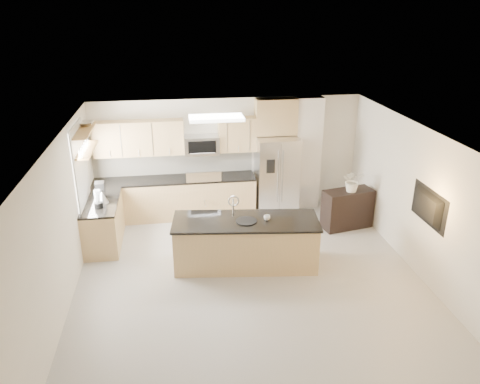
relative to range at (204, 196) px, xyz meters
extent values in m
plane|color=#A5A19D|center=(0.60, -2.92, -0.47)|extent=(6.50, 6.50, 0.00)
cube|color=silver|center=(0.60, -2.92, 2.13)|extent=(6.00, 6.50, 0.02)
cube|color=silver|center=(0.60, 0.33, 0.83)|extent=(6.00, 0.02, 2.60)
cube|color=silver|center=(0.60, -6.17, 0.83)|extent=(6.00, 0.02, 2.60)
cube|color=silver|center=(-2.40, -2.92, 0.83)|extent=(0.02, 6.50, 2.60)
cube|color=silver|center=(3.60, -2.92, 0.83)|extent=(0.02, 6.50, 2.60)
cube|color=tan|center=(-0.63, 0.00, -0.03)|extent=(3.55, 0.65, 0.88)
cube|color=black|center=(-0.63, 0.00, 0.43)|extent=(3.55, 0.66, 0.04)
cube|color=white|center=(-0.63, 0.32, 0.71)|extent=(3.55, 0.02, 0.52)
cube|color=tan|center=(-2.07, -1.07, -0.03)|extent=(0.65, 1.50, 0.88)
cube|color=black|center=(-2.07, -1.07, 0.43)|extent=(0.66, 1.50, 0.04)
cube|color=black|center=(0.00, 0.00, -0.02)|extent=(0.76, 0.64, 0.90)
cube|color=black|center=(0.00, 0.00, 0.44)|extent=(0.76, 0.62, 0.03)
cube|color=silver|center=(0.00, -0.30, 0.56)|extent=(0.76, 0.04, 0.22)
cube|color=tan|center=(-1.34, 0.16, 1.35)|extent=(1.92, 0.33, 0.75)
cube|color=tan|center=(0.79, 0.16, 1.35)|extent=(0.82, 0.33, 0.75)
cube|color=silver|center=(0.00, 0.13, 1.16)|extent=(0.76, 0.40, 0.40)
cube|color=black|center=(0.00, -0.07, 1.16)|extent=(0.60, 0.02, 0.28)
cube|color=silver|center=(1.66, -0.05, 0.42)|extent=(0.92, 0.75, 1.78)
cube|color=gray|center=(1.66, -0.43, 0.42)|extent=(0.02, 0.01, 1.69)
cube|color=black|center=(1.44, -0.44, 0.78)|extent=(0.18, 0.03, 0.30)
cube|color=white|center=(2.42, 0.18, 0.83)|extent=(0.60, 0.30, 2.60)
cube|color=white|center=(-2.38, -1.07, 1.18)|extent=(0.03, 1.05, 1.55)
cube|color=white|center=(-2.37, -1.07, 1.18)|extent=(0.03, 1.15, 1.65)
cube|color=olive|center=(-2.25, -0.97, 1.48)|extent=(0.30, 1.20, 0.04)
cube|color=olive|center=(-2.25, -0.97, 1.85)|extent=(0.30, 1.20, 0.04)
cube|color=white|center=(0.20, -1.32, 2.09)|extent=(1.00, 0.50, 0.06)
cube|color=tan|center=(0.60, -2.29, -0.04)|extent=(2.65, 1.18, 0.87)
cube|color=black|center=(0.60, -2.29, 0.42)|extent=(2.72, 1.25, 0.04)
cube|color=black|center=(0.41, -2.29, 0.40)|extent=(0.54, 0.39, 0.01)
cylinder|color=silver|center=(0.41, -2.07, 0.61)|extent=(0.03, 0.03, 0.34)
torus|color=silver|center=(0.41, -2.13, 0.76)|extent=(0.21, 0.03, 0.21)
cube|color=black|center=(3.01, -1.06, -0.05)|extent=(1.13, 0.65, 0.85)
imported|color=white|center=(0.98, -2.34, 0.48)|extent=(0.13, 0.13, 0.09)
cylinder|color=black|center=(0.60, -2.35, 0.45)|extent=(0.39, 0.39, 0.02)
cylinder|color=black|center=(-2.07, -1.37, 0.50)|extent=(0.16, 0.16, 0.11)
cylinder|color=silver|center=(-2.07, -1.37, 0.68)|extent=(0.12, 0.12, 0.25)
cone|color=silver|center=(-2.02, -1.15, 0.57)|extent=(0.22, 0.22, 0.24)
cylinder|color=black|center=(-2.02, -1.15, 0.70)|extent=(0.04, 0.04, 0.04)
cube|color=black|center=(-2.09, -0.88, 0.61)|extent=(0.19, 0.23, 0.33)
cylinder|color=silver|center=(-2.09, -0.94, 0.53)|extent=(0.11, 0.11, 0.12)
imported|color=silver|center=(-2.25, -0.64, 1.91)|extent=(0.44, 0.44, 0.09)
imported|color=silver|center=(3.05, -1.11, 0.74)|extent=(0.76, 0.69, 0.72)
imported|color=black|center=(3.51, -3.12, 0.88)|extent=(0.14, 1.08, 0.62)
camera|label=1|loc=(-0.59, -9.76, 4.09)|focal=35.00mm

